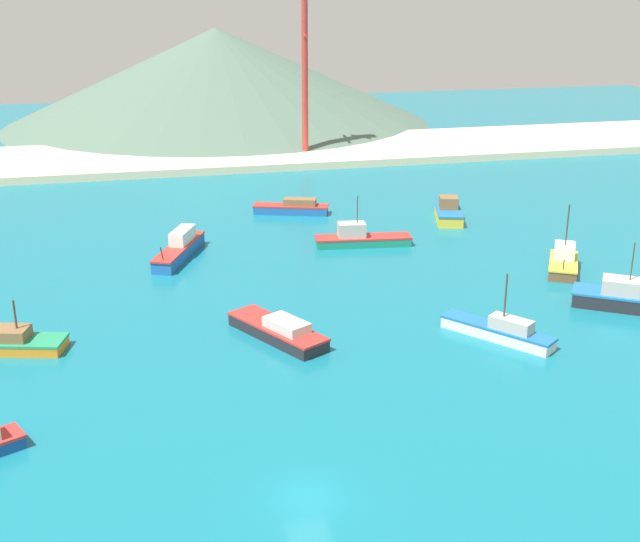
{
  "coord_description": "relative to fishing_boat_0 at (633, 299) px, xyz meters",
  "views": [
    {
      "loc": [
        -8.4,
        -39.03,
        28.09
      ],
      "look_at": [
        7.77,
        30.2,
        2.76
      ],
      "focal_mm": 46.06,
      "sensor_mm": 36.0,
      "label": 1
    }
  ],
  "objects": [
    {
      "name": "ground",
      "position": [
        -34.64,
        8.61,
        -1.21
      ],
      "size": [
        260.0,
        280.0,
        0.5
      ],
      "color": "#146B7F"
    },
    {
      "name": "fishing_boat_0",
      "position": [
        0.0,
        0.0,
        0.0
      ],
      "size": [
        10.9,
        8.72,
        6.25
      ],
      "color": "#232328",
      "rests_on": "ground"
    },
    {
      "name": "fishing_boat_1",
      "position": [
        -14.47,
        -3.39,
        -0.18
      ],
      "size": [
        7.5,
        9.02,
        5.81
      ],
      "color": "silver",
      "rests_on": "ground"
    },
    {
      "name": "fishing_boat_2",
      "position": [
        -52.86,
        3.39,
        -0.24
      ],
      "size": [
        7.34,
        4.61,
        4.31
      ],
      "color": "orange",
      "rests_on": "ground"
    },
    {
      "name": "fishing_boat_3",
      "position": [
        -23.55,
        38.36,
        -0.19
      ],
      "size": [
        9.72,
        5.12,
        1.99
      ],
      "color": "#1E5BA8",
      "rests_on": "ground"
    },
    {
      "name": "fishing_boat_4",
      "position": [
        -38.69,
        24.03,
        0.08
      ],
      "size": [
        6.41,
        11.05,
        2.92
      ],
      "color": "#1E5BA8",
      "rests_on": "ground"
    },
    {
      "name": "fishing_boat_6",
      "position": [
        -32.22,
        0.85,
        -0.2
      ],
      "size": [
        7.36,
        10.13,
        1.99
      ],
      "color": "#232328",
      "rests_on": "ground"
    },
    {
      "name": "fishing_boat_7",
      "position": [
        -5.46,
        30.83,
        0.05
      ],
      "size": [
        4.79,
        7.37,
        2.86
      ],
      "color": "gold",
      "rests_on": "ground"
    },
    {
      "name": "fishing_boat_12",
      "position": [
        -0.95,
        10.72,
        0.01
      ],
      "size": [
        5.88,
        7.44,
        6.95
      ],
      "color": "brown",
      "rests_on": "ground"
    },
    {
      "name": "fishing_boat_13",
      "position": [
        -18.76,
        23.7,
        -0.1
      ],
      "size": [
        10.95,
        3.81,
        5.72
      ],
      "color": "#198466",
      "rests_on": "ground"
    },
    {
      "name": "beach_strip",
      "position": [
        -34.64,
        74.54,
        -0.36
      ],
      "size": [
        247.0,
        24.73,
        1.2
      ],
      "primitive_type": "cube",
      "color": "beige",
      "rests_on": "ground"
    },
    {
      "name": "hill_central",
      "position": [
        -24.69,
        109.9,
        8.58
      ],
      "size": [
        86.29,
        86.29,
        19.07
      ],
      "color": "#4C6656",
      "rests_on": "ground"
    },
    {
      "name": "radio_tower",
      "position": [
        -14.74,
        71.45,
        15.22
      ],
      "size": [
        3.17,
        2.54,
        31.73
      ],
      "color": "#B7332D",
      "rests_on": "ground"
    }
  ]
}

